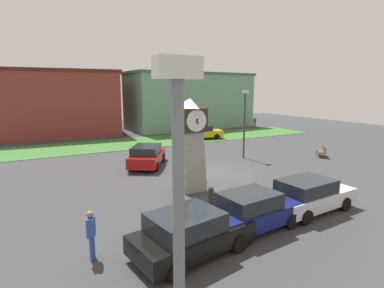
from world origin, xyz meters
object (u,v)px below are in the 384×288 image
bollard_near_tower (268,211)px  bollard_far_row (211,196)px  clock_tower (190,143)px  street_lamp_far_side (245,119)px  bollard_mid_row (235,203)px  car_near_tower (253,210)px  pedestrian_crossing_lot (255,122)px  bench (322,150)px  pedestrian_by_cars (91,232)px  car_by_building (309,195)px  street_lamp_near_road (179,270)px  car_navy_sedan (190,233)px  car_silver_hatch (147,155)px  car_end_of_row (203,132)px

bollard_near_tower → bollard_far_row: bollard_near_tower is taller
clock_tower → street_lamp_far_side: bearing=32.9°
bollard_mid_row → street_lamp_far_side: 11.72m
car_near_tower → pedestrian_crossing_lot: size_ratio=2.57×
bench → bollard_mid_row: bearing=-155.3°
clock_tower → pedestrian_by_cars: 7.91m
bollard_mid_row → car_by_building: car_by_building is taller
car_by_building → street_lamp_near_road: street_lamp_near_road is taller
clock_tower → street_lamp_far_side: 8.88m
car_navy_sedan → bench: (16.65, 8.11, -0.26)m
car_by_building → pedestrian_by_cars: 9.58m
bench → pedestrian_by_cars: size_ratio=0.90×
bench → street_lamp_far_side: street_lamp_far_side is taller
bollard_near_tower → car_silver_hatch: 11.43m
street_lamp_near_road → street_lamp_far_side: street_lamp_near_road is taller
car_navy_sedan → car_by_building: 6.58m
clock_tower → street_lamp_near_road: 12.91m
car_end_of_row → bench: 13.15m
car_navy_sedan → car_silver_hatch: 12.26m
car_navy_sedan → car_by_building: car_navy_sedan is taller
car_silver_hatch → street_lamp_far_side: size_ratio=0.89×
bollard_far_row → street_lamp_far_side: 11.05m
pedestrian_crossing_lot → street_lamp_near_road: size_ratio=0.28×
car_end_of_row → pedestrian_by_cars: 24.70m
bollard_near_tower → car_by_building: car_by_building is taller
bollard_near_tower → car_navy_sedan: car_navy_sedan is taller
clock_tower → car_end_of_row: bearing=57.6°
car_near_tower → pedestrian_by_cars: pedestrian_by_cars is taller
car_navy_sedan → street_lamp_far_side: 15.26m
car_navy_sedan → bench: size_ratio=2.92×
car_silver_hatch → bench: size_ratio=3.17×
bollard_near_tower → pedestrian_crossing_lot: (19.26, 24.13, 0.41)m
bench → street_lamp_near_road: size_ratio=0.26×
clock_tower → pedestrian_crossing_lot: clock_tower is taller
car_by_building → pedestrian_crossing_lot: (16.73, 24.01, 0.15)m
bollard_mid_row → car_navy_sedan: bearing=-149.0°
car_silver_hatch → pedestrian_crossing_lot: 24.20m
clock_tower → bollard_near_tower: size_ratio=4.99×
bollard_near_tower → bollard_mid_row: size_ratio=0.93×
street_lamp_near_road → bench: bearing=34.5°
clock_tower → pedestrian_crossing_lot: size_ratio=3.12×
car_end_of_row → pedestrian_crossing_lot: size_ratio=2.75×
clock_tower → bollard_mid_row: size_ratio=4.64×
pedestrian_by_cars → clock_tower: bearing=37.5°
street_lamp_near_road → car_near_tower: bearing=44.1°
car_by_building → car_end_of_row: bearing=73.6°
bollard_far_row → pedestrian_by_cars: 6.24m
bench → street_lamp_near_road: bearing=-145.5°
bench → car_end_of_row: bearing=108.9°
pedestrian_crossing_lot → bollard_mid_row: bearing=-131.3°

